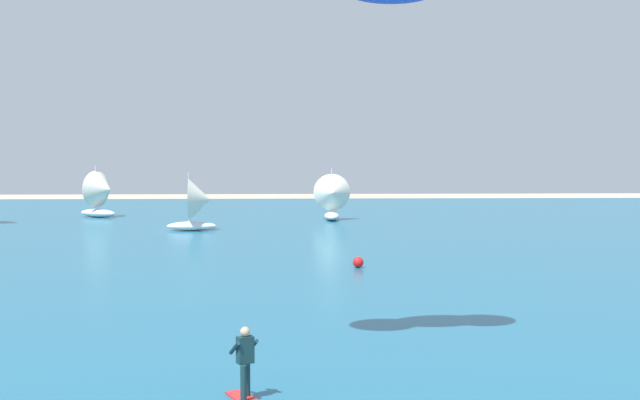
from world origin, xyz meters
The scene contains 6 objects.
ocean centered at (0.00, 50.65, 0.05)m, with size 160.00×90.00×0.10m, color #1E607F.
kitesurfer centered at (-2.42, 11.71, 0.70)m, with size 1.36×2.00×1.67m.
sailboat_near_shore centered at (-8.12, 51.89, 2.07)m, with size 3.69×3.13×4.30m.
sailboat_mid_right centered at (-18.20, 64.75, 2.27)m, with size 4.26×3.86×4.73m.
sailboat_outermost centered at (2.28, 60.43, 2.15)m, with size 3.23×3.82×4.48m.
marker_buoy centered at (1.92, 32.38, 0.37)m, with size 0.54×0.54×0.54m, color red.
Camera 1 is at (-1.57, -5.04, 5.53)m, focal length 43.14 mm.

